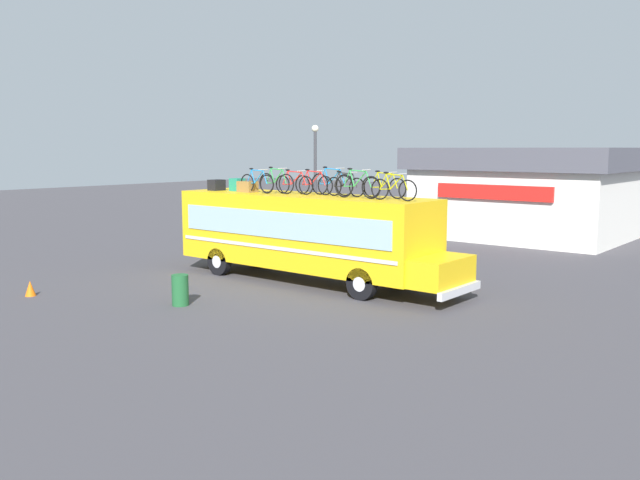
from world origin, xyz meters
The scene contains 18 objects.
ground_plane centered at (0.00, 0.00, 0.00)m, with size 120.00×120.00×0.00m, color #423F44.
bus centered at (0.19, 0.00, 1.75)m, with size 11.20×2.60×3.05m.
luggage_bag_1 centered at (-4.07, -0.31, 3.25)m, with size 0.46×0.54×0.41m, color black.
luggage_bag_2 centered at (-3.24, -0.01, 3.28)m, with size 0.46×0.44×0.47m, color #1E7F66.
luggage_bag_3 centered at (-2.41, -0.29, 3.25)m, with size 0.64×0.51×0.40m, color olive.
rooftop_bicycle_1 centered at (-1.80, -0.41, 3.42)m, with size 1.66×0.44×0.90m.
rooftop_bicycle_2 centered at (-1.07, -0.18, 3.44)m, with size 1.67×0.44×0.95m.
rooftop_bicycle_3 centered at (-0.37, -0.01, 3.41)m, with size 1.75×0.44×0.87m.
rooftop_bicycle_4 centered at (0.30, 0.26, 3.42)m, with size 1.70×0.44×0.89m.
rooftop_bicycle_5 centered at (1.04, 0.35, 3.45)m, with size 1.83×0.44×0.98m.
rooftop_bicycle_6 centered at (1.75, 0.17, 3.41)m, with size 1.61×0.44×0.86m.
rooftop_bicycle_7 centered at (2.51, -0.20, 3.45)m, with size 1.81×0.44×0.97m.
rooftop_bicycle_8 centered at (3.18, 0.35, 3.42)m, with size 1.66×0.44×0.89m.
rooftop_bicycle_9 centered at (3.92, -0.24, 3.41)m, with size 1.68×0.44×0.88m.
roadside_building centered at (1.33, 16.96, 2.41)m, with size 10.56×9.63×4.68m.
trash_bin centered at (-0.34, -5.16, 0.46)m, with size 0.50×0.50×0.92m, color #1E592D.
traffic_cone centered at (-5.04, -7.35, 0.24)m, with size 0.33×0.33×0.49m, color orange.
street_lamp centered at (-4.81, 6.48, 3.41)m, with size 0.32×0.32×5.71m.
Camera 1 is at (15.20, -17.53, 4.63)m, focal length 37.49 mm.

